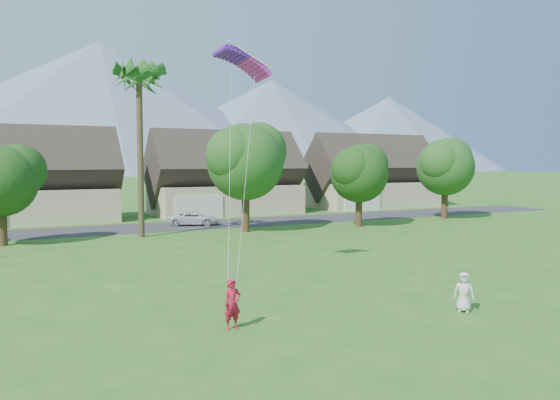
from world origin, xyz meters
TOP-DOWN VIEW (x-y plane):
  - ground at (0.00, 0.00)m, footprint 500.00×500.00m
  - street at (0.00, 34.00)m, footprint 90.00×7.00m
  - kite_flyer at (-4.17, 5.14)m, footprint 0.64×0.46m
  - watcher at (4.14, 3.29)m, footprint 0.83×0.83m
  - parked_car at (3.72, 34.00)m, footprint 4.70×3.52m
  - mountain_ridge at (10.40, 260.00)m, footprint 540.00×240.00m
  - houses_row at (0.49, 42.99)m, footprint 72.75×8.19m
  - tree_row at (-1.14, 27.92)m, footprint 62.27×6.67m
  - fan_palm at (-2.00, 28.50)m, footprint 3.00×3.00m
  - parafoil_kite at (-0.73, 12.31)m, footprint 2.84×1.23m

SIDE VIEW (x-z plane):
  - ground at x=0.00m, z-range 0.00..0.00m
  - street at x=0.00m, z-range 0.00..0.01m
  - parked_car at x=3.72m, z-range 0.00..1.19m
  - watcher at x=4.14m, z-range 0.00..1.46m
  - kite_flyer at x=-4.17m, z-range 0.00..1.65m
  - houses_row at x=0.49m, z-range -0.99..7.87m
  - tree_row at x=-1.14m, z-range 0.66..9.11m
  - parafoil_kite at x=-0.73m, z-range 9.89..10.39m
  - fan_palm at x=-2.00m, z-range 4.90..18.70m
  - mountain_ridge at x=10.40m, z-range -5.93..64.07m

